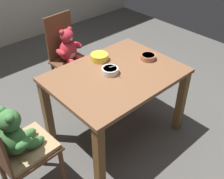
{
  "coord_description": "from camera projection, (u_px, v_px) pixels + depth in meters",
  "views": [
    {
      "loc": [
        -1.31,
        -1.39,
        1.94
      ],
      "look_at": [
        0.0,
        0.05,
        0.51
      ],
      "focal_mm": 43.17,
      "sensor_mm": 36.0,
      "label": 1
    }
  ],
  "objects": [
    {
      "name": "porridge_bowl_terracotta_near_right",
      "position": [
        148.0,
        57.0,
        2.45
      ],
      "size": [
        0.14,
        0.14,
        0.05
      ],
      "color": "#B46D52",
      "rests_on": "dining_table"
    },
    {
      "name": "ground_plane",
      "position": [
        115.0,
        134.0,
        2.7
      ],
      "size": [
        5.2,
        5.2,
        0.04
      ],
      "color": "#514F4C"
    },
    {
      "name": "porridge_bowl_white_center",
      "position": [
        110.0,
        71.0,
        2.25
      ],
      "size": [
        0.14,
        0.15,
        0.12
      ],
      "color": "white",
      "rests_on": "dining_table"
    },
    {
      "name": "teddy_chair_near_left",
      "position": [
        18.0,
        143.0,
        1.83
      ],
      "size": [
        0.42,
        0.39,
        0.86
      ],
      "rotation": [
        0.0,
        0.0,
        0.05
      ],
      "color": "brown",
      "rests_on": "ground_plane"
    },
    {
      "name": "teddy_chair_far_center",
      "position": [
        69.0,
        52.0,
        2.87
      ],
      "size": [
        0.4,
        0.43,
        0.94
      ],
      "rotation": [
        0.0,
        0.0,
        -1.49
      ],
      "color": "brown",
      "rests_on": "ground_plane"
    },
    {
      "name": "porridge_bowl_yellow_far_center",
      "position": [
        99.0,
        57.0,
        2.43
      ],
      "size": [
        0.16,
        0.16,
        0.06
      ],
      "color": "yellow",
      "rests_on": "dining_table"
    },
    {
      "name": "dining_table",
      "position": [
        116.0,
        85.0,
        2.34
      ],
      "size": [
        1.11,
        0.82,
        0.7
      ],
      "color": "brown",
      "rests_on": "ground_plane"
    }
  ]
}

